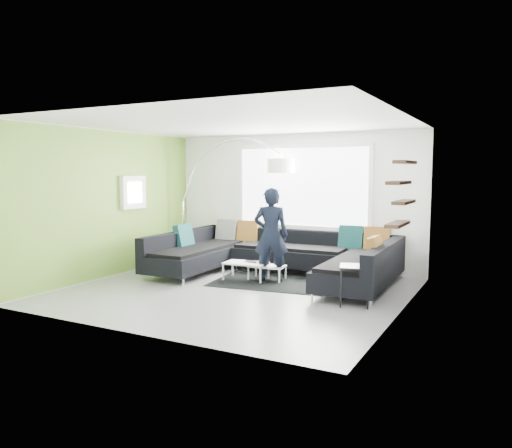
{
  "coord_description": "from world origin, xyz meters",
  "views": [
    {
      "loc": [
        4.16,
        -7.13,
        1.99
      ],
      "look_at": [
        -0.05,
        0.9,
        1.06
      ],
      "focal_mm": 35.0,
      "sensor_mm": 36.0,
      "label": 1
    }
  ],
  "objects_px": {
    "arc_lamp": "(183,201)",
    "side_table": "(354,285)",
    "person": "(271,235)",
    "laptop": "(250,262)",
    "sectional_sofa": "(274,257)",
    "coffee_table": "(256,271)"
  },
  "relations": [
    {
      "from": "person",
      "to": "laptop",
      "type": "xyz_separation_m",
      "value": [
        -0.38,
        -0.1,
        -0.52
      ]
    },
    {
      "from": "sectional_sofa",
      "to": "person",
      "type": "relative_size",
      "value": 2.56
    },
    {
      "from": "person",
      "to": "laptop",
      "type": "relative_size",
      "value": 5.6
    },
    {
      "from": "side_table",
      "to": "laptop",
      "type": "bearing_deg",
      "value": 159.94
    },
    {
      "from": "sectional_sofa",
      "to": "laptop",
      "type": "xyz_separation_m",
      "value": [
        -0.35,
        -0.3,
        -0.07
      ]
    },
    {
      "from": "coffee_table",
      "to": "laptop",
      "type": "bearing_deg",
      "value": -153.04
    },
    {
      "from": "arc_lamp",
      "to": "person",
      "type": "distance_m",
      "value": 2.81
    },
    {
      "from": "arc_lamp",
      "to": "side_table",
      "type": "xyz_separation_m",
      "value": [
        4.46,
        -1.81,
        -1.06
      ]
    },
    {
      "from": "arc_lamp",
      "to": "side_table",
      "type": "relative_size",
      "value": 4.51
    },
    {
      "from": "coffee_table",
      "to": "arc_lamp",
      "type": "height_order",
      "value": "arc_lamp"
    },
    {
      "from": "side_table",
      "to": "sectional_sofa",
      "type": "bearing_deg",
      "value": 149.3
    },
    {
      "from": "arc_lamp",
      "to": "side_table",
      "type": "distance_m",
      "value": 4.93
    },
    {
      "from": "side_table",
      "to": "person",
      "type": "distance_m",
      "value": 2.13
    },
    {
      "from": "sectional_sofa",
      "to": "arc_lamp",
      "type": "bearing_deg",
      "value": 163.67
    },
    {
      "from": "arc_lamp",
      "to": "laptop",
      "type": "xyz_separation_m",
      "value": [
        2.23,
        -1.0,
        -1.02
      ]
    },
    {
      "from": "side_table",
      "to": "person",
      "type": "height_order",
      "value": "person"
    },
    {
      "from": "coffee_table",
      "to": "laptop",
      "type": "distance_m",
      "value": 0.21
    },
    {
      "from": "sectional_sofa",
      "to": "person",
      "type": "bearing_deg",
      "value": -81.39
    },
    {
      "from": "side_table",
      "to": "person",
      "type": "xyz_separation_m",
      "value": [
        -1.85,
        0.91,
        0.56
      ]
    },
    {
      "from": "sectional_sofa",
      "to": "laptop",
      "type": "height_order",
      "value": "sectional_sofa"
    },
    {
      "from": "sectional_sofa",
      "to": "side_table",
      "type": "height_order",
      "value": "sectional_sofa"
    },
    {
      "from": "side_table",
      "to": "laptop",
      "type": "relative_size",
      "value": 1.96
    }
  ]
}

